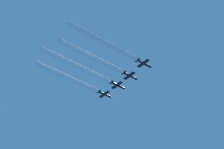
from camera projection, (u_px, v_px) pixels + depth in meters
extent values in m
cylinder|color=black|center=(105.00, 95.00, 248.37)|extent=(1.10, 9.47, 1.10)
cone|color=silver|center=(113.00, 98.00, 251.13)|extent=(1.04, 1.59, 1.04)
ellipsoid|color=#332D14|center=(108.00, 95.00, 249.69)|extent=(0.60, 2.19, 0.49)
cube|color=black|center=(104.00, 94.00, 248.09)|extent=(7.97, 1.89, 0.12)
cube|color=black|center=(99.00, 92.00, 246.23)|extent=(3.39, 1.10, 0.12)
cube|color=silver|center=(99.00, 90.00, 247.12)|extent=(0.10, 1.30, 1.69)
cylinder|color=black|center=(98.00, 91.00, 245.89)|extent=(0.82, 0.60, 0.82)
cylinder|color=black|center=(118.00, 85.00, 241.59)|extent=(1.10, 9.47, 1.10)
cone|color=silver|center=(125.00, 89.00, 244.34)|extent=(1.04, 1.59, 1.04)
ellipsoid|color=#332D14|center=(121.00, 86.00, 242.91)|extent=(0.60, 2.19, 0.49)
cube|color=black|center=(117.00, 85.00, 241.30)|extent=(7.97, 1.89, 0.12)
cube|color=black|center=(111.00, 82.00, 239.45)|extent=(3.39, 1.10, 0.12)
cube|color=silver|center=(112.00, 80.00, 240.34)|extent=(0.10, 1.30, 1.69)
cylinder|color=black|center=(110.00, 82.00, 239.10)|extent=(0.82, 0.60, 0.82)
cylinder|color=black|center=(130.00, 76.00, 235.03)|extent=(1.10, 9.47, 1.10)
cone|color=silver|center=(138.00, 80.00, 237.79)|extent=(1.04, 1.59, 1.04)
ellipsoid|color=#332D14|center=(133.00, 77.00, 236.35)|extent=(0.60, 2.19, 0.49)
cube|color=black|center=(129.00, 76.00, 234.74)|extent=(7.97, 1.89, 0.12)
cube|color=black|center=(124.00, 73.00, 232.89)|extent=(3.39, 1.10, 0.12)
cube|color=silver|center=(124.00, 71.00, 233.78)|extent=(0.10, 1.30, 1.69)
cylinder|color=black|center=(123.00, 72.00, 232.55)|extent=(0.82, 0.60, 0.82)
cylinder|color=black|center=(144.00, 64.00, 227.95)|extent=(1.10, 9.47, 1.10)
cone|color=silver|center=(152.00, 68.00, 230.70)|extent=(1.04, 1.59, 1.04)
ellipsoid|color=#332D14|center=(147.00, 65.00, 229.27)|extent=(0.60, 2.19, 0.49)
cube|color=black|center=(143.00, 63.00, 227.66)|extent=(7.97, 1.89, 0.12)
cube|color=black|center=(138.00, 60.00, 225.81)|extent=(3.39, 1.10, 0.12)
cube|color=silver|center=(138.00, 58.00, 226.70)|extent=(0.10, 1.30, 1.69)
cylinder|color=black|center=(137.00, 60.00, 225.46)|extent=(0.82, 0.60, 0.82)
cylinder|color=white|center=(73.00, 80.00, 237.77)|extent=(1.35, 32.47, 1.35)
cylinder|color=white|center=(67.00, 77.00, 235.83)|extent=(2.57, 37.34, 2.57)
cylinder|color=white|center=(83.00, 69.00, 230.07)|extent=(1.35, 36.15, 1.35)
cylinder|color=white|center=(76.00, 65.00, 227.91)|extent=(2.57, 41.57, 2.57)
cylinder|color=white|center=(97.00, 59.00, 224.27)|extent=(1.35, 33.11, 1.35)
cylinder|color=white|center=(91.00, 56.00, 222.29)|extent=(2.57, 38.08, 2.57)
cylinder|color=white|center=(109.00, 45.00, 216.77)|extent=(1.35, 34.79, 1.35)
cylinder|color=white|center=(103.00, 42.00, 214.69)|extent=(2.57, 40.01, 2.57)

